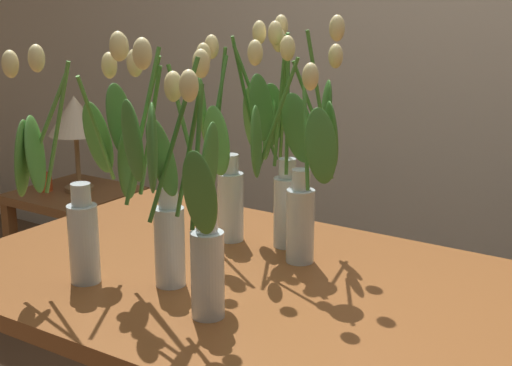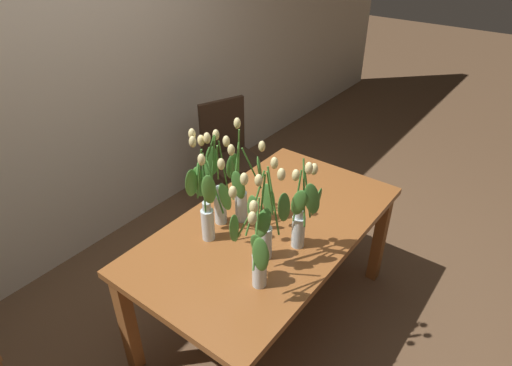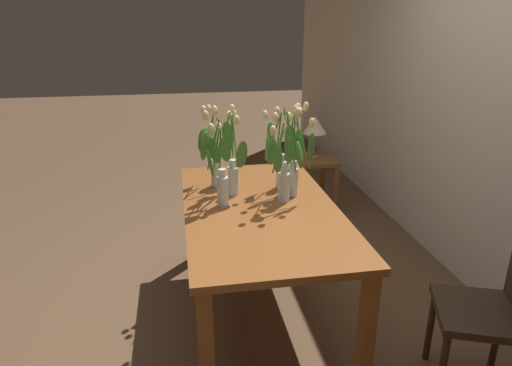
% 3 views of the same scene
% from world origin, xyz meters
% --- Properties ---
extents(ground_plane, '(18.00, 18.00, 0.00)m').
position_xyz_m(ground_plane, '(0.00, 0.00, 0.00)').
color(ground_plane, brown).
extents(dining_table, '(1.60, 0.90, 0.74)m').
position_xyz_m(dining_table, '(0.00, 0.00, 0.65)').
color(dining_table, brown).
rests_on(dining_table, ground).
extents(tulip_vase_0, '(0.17, 0.17, 0.56)m').
position_xyz_m(tulip_vase_0, '(-0.07, -0.24, 0.95)').
color(tulip_vase_0, silver).
rests_on(tulip_vase_0, dining_table).
extents(tulip_vase_1, '(0.18, 0.26, 0.53)m').
position_xyz_m(tulip_vase_1, '(-0.42, -0.23, 0.94)').
color(tulip_vase_1, silver).
rests_on(tulip_vase_1, dining_table).
extents(tulip_vase_2, '(0.26, 0.21, 0.56)m').
position_xyz_m(tulip_vase_2, '(-0.24, -0.15, 0.97)').
color(tulip_vase_2, silver).
rests_on(tulip_vase_2, dining_table).
extents(tulip_vase_3, '(0.24, 0.20, 0.58)m').
position_xyz_m(tulip_vase_3, '(-0.14, 0.24, 0.98)').
color(tulip_vase_3, silver).
rests_on(tulip_vase_3, dining_table).
extents(tulip_vase_4, '(0.26, 0.23, 0.59)m').
position_xyz_m(tulip_vase_4, '(-0.05, 0.15, 0.94)').
color(tulip_vase_4, silver).
rests_on(tulip_vase_4, dining_table).
extents(tulip_vase_5, '(0.18, 0.27, 0.56)m').
position_xyz_m(tulip_vase_5, '(-0.28, 0.19, 0.97)').
color(tulip_vase_5, silver).
rests_on(tulip_vase_5, dining_table).
extents(dining_chair, '(0.52, 0.52, 0.93)m').
position_xyz_m(dining_chair, '(0.84, 1.01, 0.52)').
color(dining_chair, '#382619').
rests_on(dining_chair, ground).
extents(side_table, '(0.44, 0.44, 0.55)m').
position_xyz_m(side_table, '(-1.50, 0.76, 0.43)').
color(side_table, brown).
rests_on(side_table, ground).
extents(table_lamp, '(0.22, 0.22, 0.40)m').
position_xyz_m(table_lamp, '(-1.49, 0.78, 0.86)').
color(table_lamp, olive).
rests_on(table_lamp, side_table).
extents(pillar_candle, '(0.06, 0.06, 0.07)m').
position_xyz_m(pillar_candle, '(-1.60, 0.70, 0.59)').
color(pillar_candle, '#CC4C23').
rests_on(pillar_candle, side_table).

